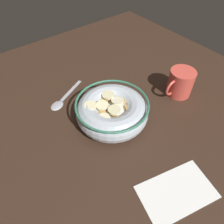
{
  "coord_description": "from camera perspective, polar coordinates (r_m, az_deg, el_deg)",
  "views": [
    {
      "loc": [
        23.4,
        29.85,
        43.94
      ],
      "look_at": [
        0.0,
        0.0,
        3.0
      ],
      "focal_mm": 33.23,
      "sensor_mm": 36.0,
      "label": 1
    }
  ],
  "objects": [
    {
      "name": "folded_napkin",
      "position": [
        0.49,
        17.4,
        -20.19
      ],
      "size": [
        17.72,
        13.12,
        0.3
      ],
      "primitive_type": "cube",
      "rotation": [
        0.0,
        0.0,
        -0.25
      ],
      "color": "white",
      "rests_on": "ground_plane"
    },
    {
      "name": "coffee_mug",
      "position": [
        0.66,
        18.23,
        7.65
      ],
      "size": [
        10.25,
        7.57,
        8.14
      ],
      "color": "#D84C3F",
      "rests_on": "ground_plane"
    },
    {
      "name": "cereal_bowl",
      "position": [
        0.55,
        -0.02,
        0.35
      ],
      "size": [
        19.44,
        19.44,
        6.69
      ],
      "color": "#B2BCC6",
      "rests_on": "ground_plane"
    },
    {
      "name": "ground_plane",
      "position": [
        0.59,
        -0.0,
        -2.65
      ],
      "size": [
        107.8,
        107.8,
        2.0
      ],
      "primitive_type": "cube",
      "color": "#332116"
    },
    {
      "name": "spoon",
      "position": [
        0.65,
        -13.95,
        3.0
      ],
      "size": [
        14.48,
        8.49,
        0.8
      ],
      "color": "#A5A5AD",
      "rests_on": "ground_plane"
    }
  ]
}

